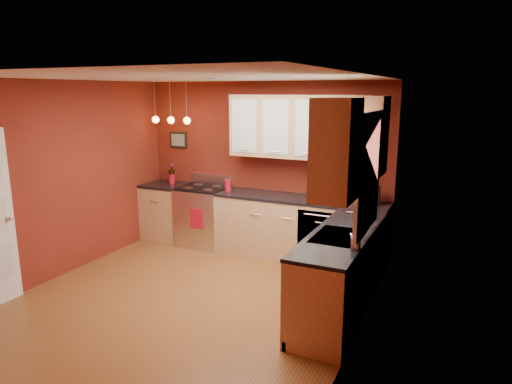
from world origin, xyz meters
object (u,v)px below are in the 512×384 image
at_px(sink, 339,238).
at_px(red_canister, 228,185).
at_px(coffee_maker, 373,196).
at_px(gas_range, 204,215).
at_px(soap_pump, 355,238).

distance_m(sink, red_canister, 2.61).
height_order(sink, coffee_maker, sink).
bearing_deg(red_canister, sink, -34.40).
bearing_deg(gas_range, soap_pump, -32.56).
bearing_deg(coffee_maker, soap_pump, -87.82).
xyz_separation_m(gas_range, sink, (2.62, -1.50, 0.43)).
distance_m(gas_range, red_canister, 0.72).
height_order(red_canister, soap_pump, soap_pump).
relative_size(gas_range, coffee_maker, 4.52).
distance_m(sink, soap_pump, 0.43).
distance_m(sink, coffee_maker, 1.57).
xyz_separation_m(red_canister, soap_pump, (2.40, -1.81, 0.02)).
bearing_deg(red_canister, coffee_maker, 2.34).
relative_size(sink, coffee_maker, 2.85).
xyz_separation_m(sink, red_canister, (-2.15, 1.47, 0.11)).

